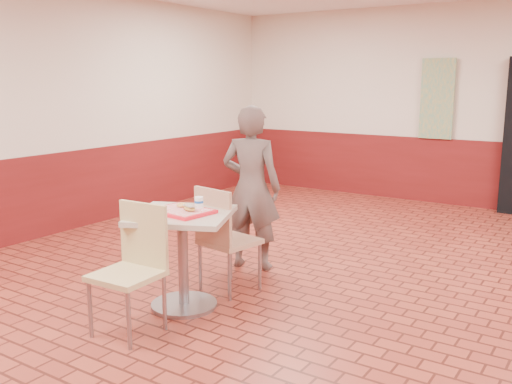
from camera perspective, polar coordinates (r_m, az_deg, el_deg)
The scene contains 11 objects.
room_shell at distance 4.28m, azimuth 6.89°, elevation 5.89°, with size 8.01×10.01×3.01m.
wainscot_band at distance 4.49m, azimuth 6.59°, elevation -6.93°, with size 8.00×10.00×1.00m.
promo_poster at distance 9.11m, azimuth 17.65°, elevation 8.87°, with size 0.50×0.03×1.20m, color gray.
main_table at distance 4.78m, azimuth -7.35°, elevation -5.18°, with size 0.77×0.77×0.82m.
chair_main_front at distance 4.41m, azimuth -12.13°, elevation -6.83°, with size 0.47×0.47×0.98m.
chair_main_back at distance 5.08m, azimuth -3.31°, elevation -4.24°, with size 0.52×0.52×0.97m.
customer at distance 5.70m, azimuth -0.46°, elevation 0.41°, with size 0.60×0.39×1.65m, color brown.
serving_tray at distance 4.71m, azimuth -7.43°, elevation -1.90°, with size 0.47×0.37×0.03m.
ring_donut at distance 4.80m, azimuth -7.42°, elevation -1.30°, with size 0.09×0.09×0.03m, color #E4A953.
long_john_donut at distance 4.64m, azimuth -6.69°, elevation -1.63°, with size 0.16×0.12×0.05m.
paper_cup at distance 4.74m, azimuth -5.72°, elevation -1.02°, with size 0.07×0.07×0.09m.
Camera 1 is at (1.90, -3.82, 1.89)m, focal length 40.00 mm.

